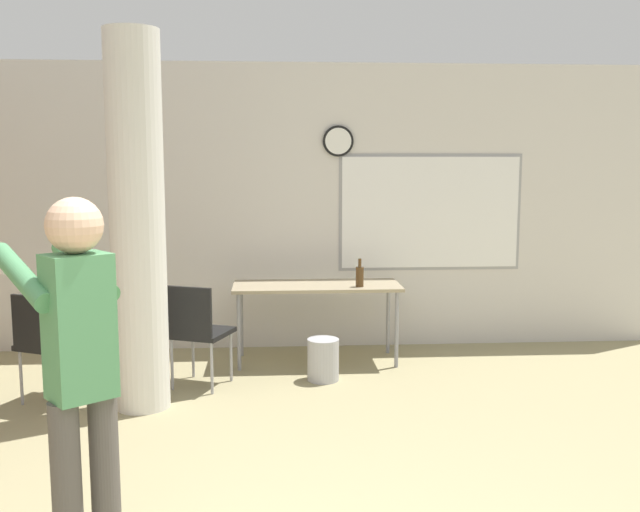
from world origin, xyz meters
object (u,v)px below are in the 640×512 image
chair_near_pillar (48,339)px  chair_table_left (197,328)px  bottle_on_table (360,276)px  folding_table (317,290)px  person_playing_front (78,363)px

chair_near_pillar → chair_table_left: 1.14m
bottle_on_table → chair_near_pillar: bearing=-160.9°
folding_table → chair_table_left: size_ratio=1.77×
bottle_on_table → person_playing_front: (-1.61, -3.31, 0.18)m
folding_table → person_playing_front: size_ratio=0.89×
chair_near_pillar → person_playing_front: size_ratio=0.51×
chair_table_left → bottle_on_table: bearing=22.1°
chair_table_left → person_playing_front: 2.79m
folding_table → chair_table_left: chair_table_left is taller
folding_table → chair_near_pillar: size_ratio=1.77×
person_playing_front → chair_near_pillar: bearing=110.1°
person_playing_front → folding_table: bearing=70.4°
chair_near_pillar → chair_table_left: same height
chair_table_left → person_playing_front: size_ratio=0.51×
folding_table → person_playing_front: person_playing_front is taller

